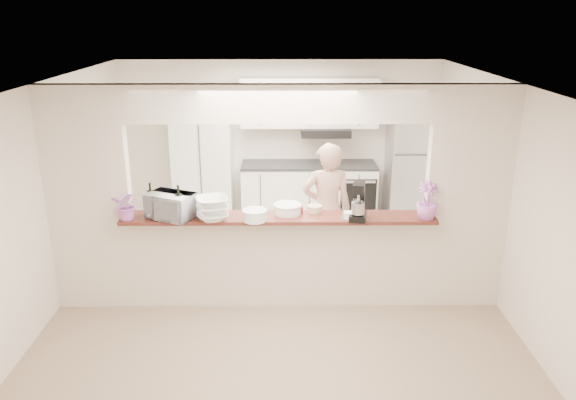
{
  "coord_description": "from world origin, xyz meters",
  "views": [
    {
      "loc": [
        0.07,
        -5.76,
        3.2
      ],
      "look_at": [
        0.11,
        0.3,
        1.15
      ],
      "focal_mm": 35.0,
      "sensor_mm": 36.0,
      "label": 1
    }
  ],
  "objects_px": {
    "refrigerator": "(412,170)",
    "stand_mixer": "(359,202)",
    "person": "(327,210)",
    "toaster_oven": "(171,206)"
  },
  "relations": [
    {
      "from": "toaster_oven",
      "to": "person",
      "type": "relative_size",
      "value": 0.29
    },
    {
      "from": "toaster_oven",
      "to": "stand_mixer",
      "type": "distance_m",
      "value": 2.0
    },
    {
      "from": "person",
      "to": "toaster_oven",
      "type": "bearing_deg",
      "value": 22.41
    },
    {
      "from": "toaster_oven",
      "to": "person",
      "type": "distance_m",
      "value": 2.0
    },
    {
      "from": "toaster_oven",
      "to": "person",
      "type": "xyz_separation_m",
      "value": [
        1.74,
        0.9,
        -0.38
      ]
    },
    {
      "from": "stand_mixer",
      "to": "refrigerator",
      "type": "bearing_deg",
      "value": 66.75
    },
    {
      "from": "refrigerator",
      "to": "person",
      "type": "xyz_separation_m",
      "value": [
        -1.46,
        -1.85,
        -0.0
      ]
    },
    {
      "from": "refrigerator",
      "to": "stand_mixer",
      "type": "distance_m",
      "value": 3.06
    },
    {
      "from": "refrigerator",
      "to": "person",
      "type": "bearing_deg",
      "value": -128.24
    },
    {
      "from": "toaster_oven",
      "to": "stand_mixer",
      "type": "xyz_separation_m",
      "value": [
        2.0,
        -0.04,
        0.05
      ]
    }
  ]
}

